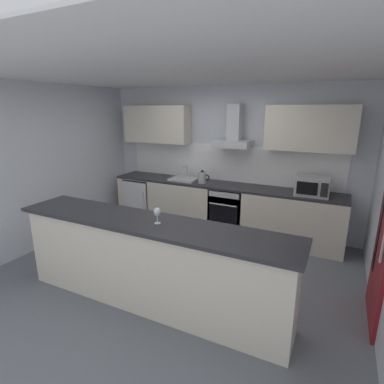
{
  "coord_description": "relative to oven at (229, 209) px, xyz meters",
  "views": [
    {
      "loc": [
        1.87,
        -3.38,
        2.2
      ],
      "look_at": [
        0.02,
        0.37,
        1.05
      ],
      "focal_mm": 28.33,
      "sensor_mm": 36.0,
      "label": 1
    }
  ],
  "objects": [
    {
      "name": "wall_left",
      "position": [
        -2.62,
        -1.53,
        0.84
      ],
      "size": [
        0.12,
        4.75,
        2.6
      ],
      "primitive_type": "cube",
      "color": "silver",
      "rests_on": "ground"
    },
    {
      "name": "kettle",
      "position": [
        -0.51,
        -0.03,
        0.55
      ],
      "size": [
        0.29,
        0.15,
        0.24
      ],
      "color": "#B7BABC",
      "rests_on": "counter_back"
    },
    {
      "name": "microwave",
      "position": [
        1.35,
        -0.03,
        0.59
      ],
      "size": [
        0.5,
        0.38,
        0.3
      ],
      "color": "#B7BABC",
      "rests_on": "counter_back"
    },
    {
      "name": "range_hood",
      "position": [
        0.0,
        0.13,
        1.33
      ],
      "size": [
        0.62,
        0.45,
        0.72
      ],
      "color": "#B7BABC"
    },
    {
      "name": "oven",
      "position": [
        0.0,
        0.0,
        0.0
      ],
      "size": [
        0.6,
        0.62,
        0.8
      ],
      "color": "slate",
      "rests_on": "ground"
    },
    {
      "name": "counter_back",
      "position": [
        -0.18,
        0.03,
        -0.01
      ],
      "size": [
        4.18,
        0.6,
        0.9
      ],
      "color": "beige",
      "rests_on": "ground"
    },
    {
      "name": "counter_island",
      "position": [
        -0.12,
        -2.35,
        0.05
      ],
      "size": [
        3.31,
        0.64,
        1.02
      ],
      "color": "beige",
      "rests_on": "ground"
    },
    {
      "name": "ground",
      "position": [
        -0.18,
        -1.53,
        -0.47
      ],
      "size": [
        5.75,
        4.75,
        0.02
      ],
      "primitive_type": "cube",
      "color": "slate"
    },
    {
      "name": "sink",
      "position": [
        -0.9,
        0.01,
        0.47
      ],
      "size": [
        0.5,
        0.4,
        0.26
      ],
      "color": "silver",
      "rests_on": "counter_back"
    },
    {
      "name": "upper_cabinets",
      "position": [
        -0.18,
        0.18,
        1.45
      ],
      "size": [
        4.13,
        0.32,
        0.7
      ],
      "color": "beige"
    },
    {
      "name": "backsplash_tile",
      "position": [
        -0.18,
        0.33,
        0.77
      ],
      "size": [
        4.04,
        0.02,
        0.66
      ],
      "primitive_type": "cube",
      "color": "white"
    },
    {
      "name": "wine_glass",
      "position": [
        0.01,
        -2.36,
        0.68
      ],
      "size": [
        0.08,
        0.08,
        0.18
      ],
      "color": "silver",
      "rests_on": "counter_island"
    },
    {
      "name": "ceiling",
      "position": [
        -0.18,
        -1.53,
        2.15
      ],
      "size": [
        5.75,
        4.75,
        0.02
      ],
      "primitive_type": "cube",
      "color": "white"
    },
    {
      "name": "wall_back",
      "position": [
        -0.18,
        0.41,
        0.84
      ],
      "size": [
        5.75,
        0.12,
        2.6
      ],
      "primitive_type": "cube",
      "color": "silver",
      "rests_on": "ground"
    },
    {
      "name": "refrigerator",
      "position": [
        -1.85,
        -0.0,
        -0.03
      ],
      "size": [
        0.58,
        0.6,
        0.85
      ],
      "color": "white",
      "rests_on": "ground"
    }
  ]
}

